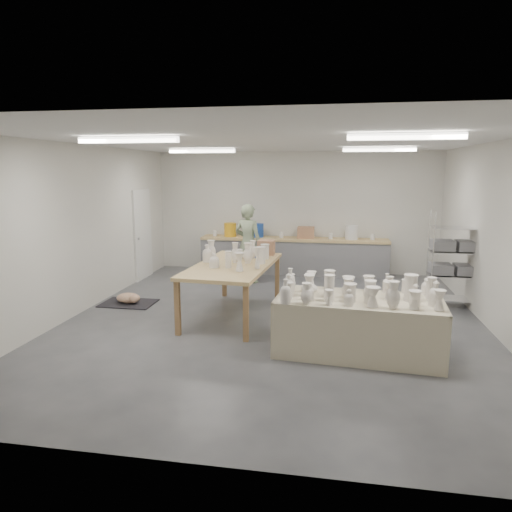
% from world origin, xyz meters
% --- Properties ---
extents(room, '(8.00, 8.02, 3.00)m').
position_xyz_m(room, '(-0.11, 0.08, 2.06)').
color(room, '#424449').
rests_on(room, ground).
extents(back_counter, '(4.60, 0.60, 1.24)m').
position_xyz_m(back_counter, '(-0.01, 3.68, 0.49)').
color(back_counter, tan).
rests_on(back_counter, ground).
extents(wire_shelf, '(0.88, 0.48, 1.80)m').
position_xyz_m(wire_shelf, '(3.20, 1.40, 0.92)').
color(wire_shelf, silver).
rests_on(wire_shelf, ground).
extents(drying_table, '(2.34, 1.26, 1.17)m').
position_xyz_m(drying_table, '(1.34, -1.22, 0.46)').
color(drying_table, olive).
rests_on(drying_table, ground).
extents(work_table, '(1.43, 2.57, 1.30)m').
position_xyz_m(work_table, '(-0.69, 0.27, 0.93)').
color(work_table, tan).
rests_on(work_table, ground).
extents(rug, '(1.00, 0.70, 0.02)m').
position_xyz_m(rug, '(-2.90, 0.51, 0.01)').
color(rug, black).
rests_on(rug, ground).
extents(cat, '(0.51, 0.40, 0.20)m').
position_xyz_m(cat, '(-2.88, 0.50, 0.12)').
color(cat, white).
rests_on(cat, rug).
extents(potter, '(0.76, 0.61, 1.80)m').
position_xyz_m(potter, '(-0.94, 2.65, 0.90)').
color(potter, gray).
rests_on(potter, ground).
extents(red_stool, '(0.33, 0.33, 0.30)m').
position_xyz_m(red_stool, '(-0.94, 2.92, 0.27)').
color(red_stool, '#AD181E').
rests_on(red_stool, ground).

